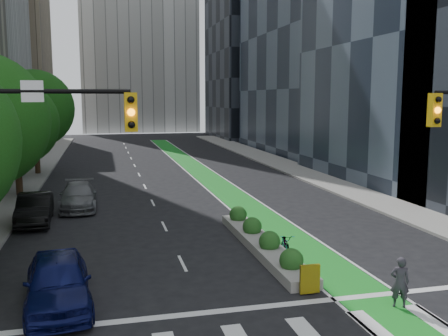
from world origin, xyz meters
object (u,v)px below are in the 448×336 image
parked_car_left_near (58,282)px  parked_car_left_mid (35,209)px  cyclist (400,282)px  parked_car_left_far (78,196)px  median_planter (262,241)px  bicycle (286,243)px

parked_car_left_near → parked_car_left_mid: 11.72m
cyclist → parked_car_left_near: 10.87m
cyclist → parked_car_left_far: bearing=-36.1°
median_planter → cyclist: (2.36, -6.87, 0.46)m
parked_car_left_near → parked_car_left_mid: size_ratio=1.03×
parked_car_left_mid → bicycle: bearing=-38.2°
parked_car_left_far → parked_car_left_near: bearing=-90.3°
bicycle → cyclist: 6.25m
bicycle → cyclist: size_ratio=1.04×
bicycle → median_planter: bearing=146.2°
cyclist → parked_car_left_mid: (-12.65, 14.12, -0.04)m
median_planter → parked_car_left_mid: size_ratio=2.14×
cyclist → parked_car_left_near: (-10.56, 2.59, 0.01)m
parked_car_left_far → bicycle: bearing=-51.6°
median_planter → parked_car_left_far: 13.25m
parked_car_left_near → parked_car_left_far: size_ratio=0.95×
bicycle → parked_car_left_far: 14.39m
median_planter → bicycle: (0.80, -0.83, 0.08)m
median_planter → bicycle: bearing=-46.1°
parked_car_left_near → parked_car_left_far: parked_car_left_near is taller
bicycle → parked_car_left_mid: 13.73m
median_planter → parked_car_left_near: bearing=-152.4°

